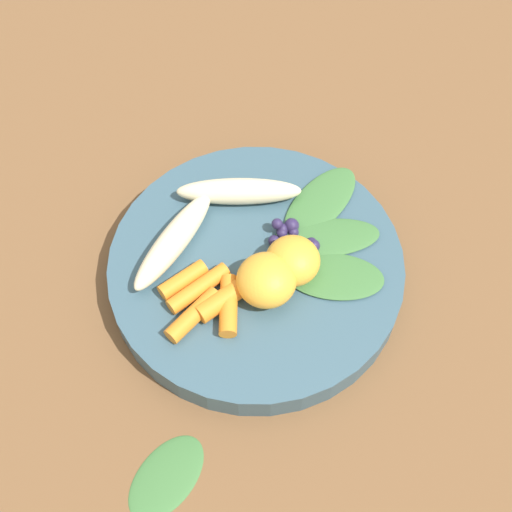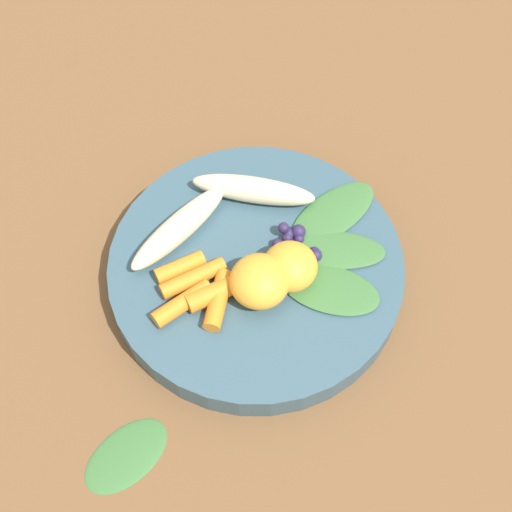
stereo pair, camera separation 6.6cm
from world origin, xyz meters
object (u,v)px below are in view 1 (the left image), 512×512
(bowl, at_px, (256,270))
(kale_leaf_stray, at_px, (166,476))
(banana_peeled_right, at_px, (239,191))
(banana_peeled_left, at_px, (174,240))
(orange_segment_near, at_px, (294,257))

(bowl, height_order, kale_leaf_stray, bowl)
(banana_peeled_right, height_order, kale_leaf_stray, banana_peeled_right)
(banana_peeled_left, relative_size, kale_leaf_stray, 1.52)
(banana_peeled_right, distance_m, kale_leaf_stray, 0.28)
(banana_peeled_left, height_order, kale_leaf_stray, banana_peeled_left)
(bowl, distance_m, banana_peeled_right, 0.08)
(bowl, relative_size, kale_leaf_stray, 3.48)
(banana_peeled_right, bearing_deg, kale_leaf_stray, 77.09)
(banana_peeled_left, distance_m, banana_peeled_right, 0.09)
(bowl, xyz_separation_m, banana_peeled_right, (-0.04, 0.07, 0.03))
(banana_peeled_left, height_order, banana_peeled_right, same)
(bowl, relative_size, orange_segment_near, 5.54)
(kale_leaf_stray, bearing_deg, bowl, -165.35)
(banana_peeled_left, relative_size, orange_segment_near, 2.42)
(bowl, bearing_deg, banana_peeled_left, -173.59)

